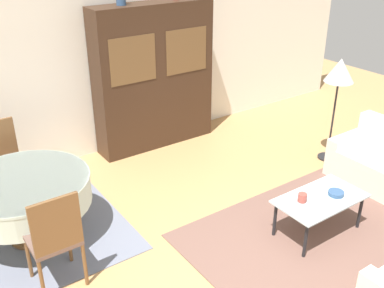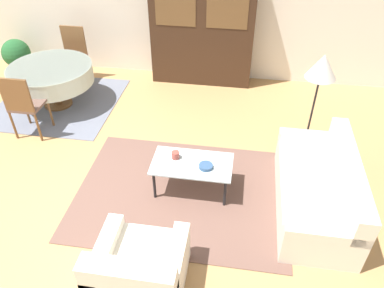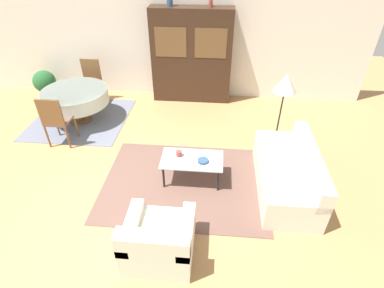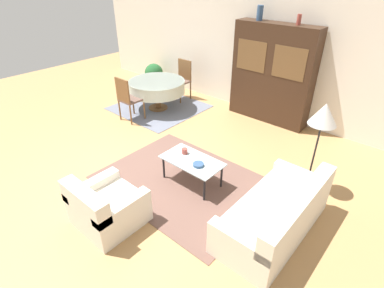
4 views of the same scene
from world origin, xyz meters
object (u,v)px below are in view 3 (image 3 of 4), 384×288
(floor_lamp, at_px, (286,86))
(cup, at_px, (179,153))
(dining_chair_far, at_px, (91,79))
(bowl, at_px, (203,161))
(display_cabinet, at_px, (191,56))
(couch, at_px, (289,176))
(dining_chair_near, at_px, (56,119))
(dining_table, at_px, (75,97))
(armchair, at_px, (159,241))
(potted_plant, at_px, (45,83))
(coffee_table, at_px, (192,161))
(vase_short, at_px, (211,2))

(floor_lamp, distance_m, cup, 2.18)
(dining_chair_far, distance_m, bowl, 3.90)
(display_cabinet, distance_m, bowl, 3.17)
(floor_lamp, distance_m, bowl, 1.95)
(couch, height_order, floor_lamp, floor_lamp)
(dining_chair_near, relative_size, bowl, 5.98)
(dining_table, xyz_separation_m, dining_chair_far, (0.00, 0.91, 0.00))
(armchair, bearing_deg, potted_plant, 130.49)
(dining_chair_far, bearing_deg, display_cabinet, -170.70)
(coffee_table, height_order, dining_table, dining_table)
(coffee_table, xyz_separation_m, display_cabinet, (-0.28, 3.02, 0.67))
(vase_short, bearing_deg, armchair, -95.24)
(dining_chair_far, relative_size, bowl, 5.98)
(armchair, height_order, bowl, armchair)
(potted_plant, bearing_deg, vase_short, 3.41)
(dining_table, xyz_separation_m, dining_chair_near, (0.00, -0.91, 0.00))
(armchair, distance_m, cup, 1.56)
(dining_chair_near, height_order, bowl, dining_chair_near)
(couch, height_order, vase_short, vase_short)
(dining_chair_far, bearing_deg, coffee_table, 135.17)
(coffee_table, distance_m, vase_short, 3.54)
(couch, xyz_separation_m, bowl, (-1.38, 0.01, 0.19))
(armchair, bearing_deg, cup, 87.41)
(coffee_table, xyz_separation_m, cup, (-0.22, 0.07, 0.09))
(dining_chair_far, bearing_deg, potted_plant, -6.57)
(dining_chair_near, bearing_deg, dining_table, 90.00)
(cup, bearing_deg, couch, -4.38)
(dining_table, distance_m, vase_short, 3.48)
(dining_chair_near, relative_size, dining_chair_far, 1.00)
(dining_chair_far, bearing_deg, floor_lamp, 159.97)
(cup, xyz_separation_m, bowl, (0.40, -0.12, -0.03))
(cup, bearing_deg, vase_short, 83.38)
(couch, distance_m, bowl, 1.39)
(dining_chair_near, xyz_separation_m, vase_short, (2.77, 2.21, 1.66))
(dining_chair_near, bearing_deg, cup, -16.93)
(dining_chair_near, bearing_deg, armchair, -44.09)
(armchair, relative_size, cup, 8.82)
(dining_chair_near, bearing_deg, vase_short, 38.64)
(dining_chair_far, bearing_deg, bowl, 136.45)
(couch, relative_size, potted_plant, 2.64)
(armchair, relative_size, floor_lamp, 0.57)
(floor_lamp, bearing_deg, couch, -87.94)
(armchair, xyz_separation_m, vase_short, (0.41, 4.49, 1.97))
(couch, bearing_deg, cup, 85.62)
(couch, bearing_deg, dining_chair_far, 57.31)
(armchair, distance_m, floor_lamp, 3.31)
(dining_table, height_order, dining_chair_near, dining_chair_near)
(cup, bearing_deg, dining_chair_near, 163.07)
(dining_chair_far, relative_size, potted_plant, 1.51)
(coffee_table, bearing_deg, bowl, -17.26)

